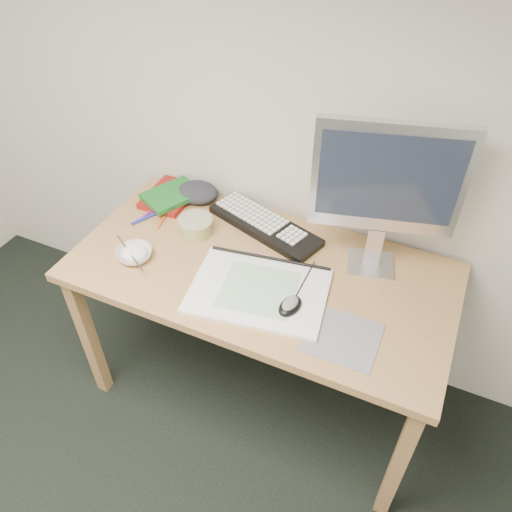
# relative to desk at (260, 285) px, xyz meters

# --- Properties ---
(desk) EXTENTS (1.40, 0.70, 0.75)m
(desk) POSITION_rel_desk_xyz_m (0.00, 0.00, 0.00)
(desk) COLOR #AB7B4E
(desk) RESTS_ON ground
(mousepad) EXTENTS (0.23, 0.21, 0.00)m
(mousepad) POSITION_rel_desk_xyz_m (0.37, -0.18, 0.08)
(mousepad) COLOR gray
(mousepad) RESTS_ON desk
(sketchpad) EXTENTS (0.52, 0.40, 0.01)m
(sketchpad) POSITION_rel_desk_xyz_m (0.04, -0.11, 0.09)
(sketchpad) COLOR white
(sketchpad) RESTS_ON desk
(keyboard) EXTENTS (0.51, 0.30, 0.03)m
(keyboard) POSITION_rel_desk_xyz_m (-0.08, 0.22, 0.10)
(keyboard) COLOR black
(keyboard) RESTS_ON desk
(monitor) EXTENTS (0.48, 0.19, 0.57)m
(monitor) POSITION_rel_desk_xyz_m (0.36, 0.19, 0.44)
(monitor) COLOR silver
(monitor) RESTS_ON desk
(mouse) EXTENTS (0.08, 0.12, 0.04)m
(mouse) POSITION_rel_desk_xyz_m (0.17, -0.14, 0.11)
(mouse) COLOR black
(mouse) RESTS_ON sketchpad
(rice_bowl) EXTENTS (0.13, 0.13, 0.04)m
(rice_bowl) POSITION_rel_desk_xyz_m (-0.45, -0.14, 0.10)
(rice_bowl) COLOR white
(rice_bowl) RESTS_ON desk
(chopsticks) EXTENTS (0.21, 0.14, 0.02)m
(chopsticks) POSITION_rel_desk_xyz_m (-0.45, -0.16, 0.13)
(chopsticks) COLOR #AFAFB1
(chopsticks) RESTS_ON rice_bowl
(fruit_tub) EXTENTS (0.17, 0.17, 0.07)m
(fruit_tub) POSITION_rel_desk_xyz_m (-0.32, 0.09, 0.12)
(fruit_tub) COLOR #E6D551
(fruit_tub) RESTS_ON desk
(book_red) EXTENTS (0.19, 0.25, 0.02)m
(book_red) POSITION_rel_desk_xyz_m (-0.54, 0.24, 0.09)
(book_red) COLOR maroon
(book_red) RESTS_ON desk
(book_green) EXTENTS (0.25, 0.28, 0.02)m
(book_green) POSITION_rel_desk_xyz_m (-0.51, 0.23, 0.12)
(book_green) COLOR #196623
(book_green) RESTS_ON book_red
(cloth_lump) EXTENTS (0.17, 0.15, 0.06)m
(cloth_lump) POSITION_rel_desk_xyz_m (-0.43, 0.29, 0.11)
(cloth_lump) COLOR #282B30
(cloth_lump) RESTS_ON desk
(pencil_pink) EXTENTS (0.16, 0.04, 0.01)m
(pencil_pink) POSITION_rel_desk_xyz_m (0.01, 0.06, 0.09)
(pencil_pink) COLOR #CA657F
(pencil_pink) RESTS_ON desk
(pencil_tan) EXTENTS (0.16, 0.12, 0.01)m
(pencil_tan) POSITION_rel_desk_xyz_m (0.06, 0.03, 0.09)
(pencil_tan) COLOR #A38B56
(pencil_tan) RESTS_ON desk
(pencil_black) EXTENTS (0.18, 0.01, 0.01)m
(pencil_black) POSITION_rel_desk_xyz_m (0.16, 0.02, 0.09)
(pencil_black) COLOR black
(pencil_black) RESTS_ON desk
(marker_blue) EXTENTS (0.07, 0.13, 0.01)m
(marker_blue) POSITION_rel_desk_xyz_m (-0.55, 0.08, 0.09)
(marker_blue) COLOR #1F2FAB
(marker_blue) RESTS_ON desk
(marker_orange) EXTENTS (0.04, 0.13, 0.01)m
(marker_orange) POSITION_rel_desk_xyz_m (-0.48, 0.10, 0.09)
(marker_orange) COLOR orange
(marker_orange) RESTS_ON desk
(marker_purple) EXTENTS (0.03, 0.12, 0.01)m
(marker_purple) POSITION_rel_desk_xyz_m (-0.56, 0.09, 0.09)
(marker_purple) COLOR purple
(marker_purple) RESTS_ON desk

